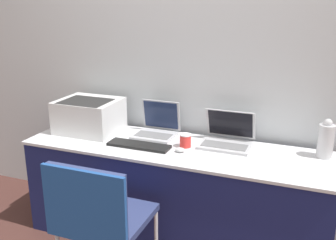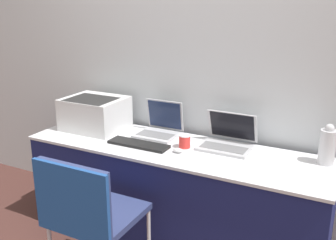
# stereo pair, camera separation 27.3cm
# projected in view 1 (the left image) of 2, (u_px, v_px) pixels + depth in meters

# --- Properties ---
(wall_back) EXTENTS (8.00, 0.05, 2.60)m
(wall_back) POSITION_uv_depth(u_px,v_px,m) (194.00, 57.00, 2.92)
(wall_back) COLOR silver
(wall_back) RESTS_ON ground_plane
(table) EXTENTS (2.15, 0.62, 0.72)m
(table) POSITION_uv_depth(u_px,v_px,m) (175.00, 193.00, 2.85)
(table) COLOR #191E51
(table) RESTS_ON ground_plane
(printer) EXTENTS (0.45, 0.38, 0.25)m
(printer) POSITION_uv_depth(u_px,v_px,m) (89.00, 115.00, 3.02)
(printer) COLOR silver
(printer) RESTS_ON table
(laptop_left) EXTENTS (0.30, 0.28, 0.25)m
(laptop_left) POSITION_uv_depth(u_px,v_px,m) (157.00, 128.00, 2.96)
(laptop_left) COLOR #B7B7BC
(laptop_left) RESTS_ON table
(laptop_right) EXTENTS (0.35, 0.32, 0.23)m
(laptop_right) POSITION_uv_depth(u_px,v_px,m) (227.00, 138.00, 2.76)
(laptop_right) COLOR #B7B7BC
(laptop_right) RESTS_ON table
(external_keyboard) EXTENTS (0.44, 0.13, 0.02)m
(external_keyboard) POSITION_uv_depth(u_px,v_px,m) (139.00, 145.00, 2.74)
(external_keyboard) COLOR black
(external_keyboard) RESTS_ON table
(coffee_cup) EXTENTS (0.08, 0.08, 0.09)m
(coffee_cup) POSITION_uv_depth(u_px,v_px,m) (185.00, 140.00, 2.73)
(coffee_cup) COLOR red
(coffee_cup) RESTS_ON table
(mouse) EXTENTS (0.07, 0.05, 0.03)m
(mouse) POSITION_uv_depth(u_px,v_px,m) (180.00, 150.00, 2.64)
(mouse) COLOR silver
(mouse) RESTS_ON table
(metal_pitcher) EXTENTS (0.10, 0.10, 0.26)m
(metal_pitcher) POSITION_uv_depth(u_px,v_px,m) (326.00, 140.00, 2.53)
(metal_pitcher) COLOR silver
(metal_pitcher) RESTS_ON table
(chair) EXTENTS (0.49, 0.48, 0.88)m
(chair) POSITION_uv_depth(u_px,v_px,m) (97.00, 213.00, 2.19)
(chair) COLOR navy
(chair) RESTS_ON ground_plane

